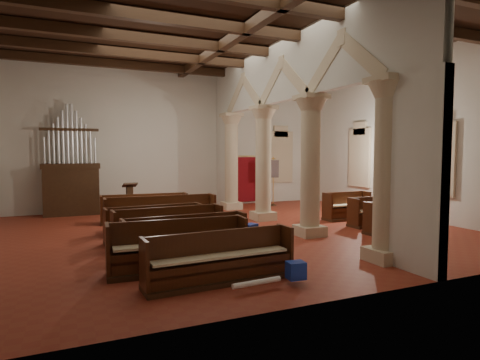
% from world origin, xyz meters
% --- Properties ---
extents(floor, '(14.00, 14.00, 0.00)m').
position_xyz_m(floor, '(0.00, 0.00, 0.00)').
color(floor, maroon).
rests_on(floor, ground).
extents(ceiling, '(14.00, 14.00, 0.00)m').
position_xyz_m(ceiling, '(0.00, 0.00, 6.00)').
color(ceiling, black).
rests_on(ceiling, wall_back).
extents(wall_back, '(14.00, 0.02, 6.00)m').
position_xyz_m(wall_back, '(0.00, 6.00, 3.00)').
color(wall_back, beige).
rests_on(wall_back, floor).
extents(wall_front, '(14.00, 0.02, 6.00)m').
position_xyz_m(wall_front, '(0.00, -6.00, 3.00)').
color(wall_front, beige).
rests_on(wall_front, floor).
extents(wall_right, '(0.02, 12.00, 6.00)m').
position_xyz_m(wall_right, '(7.00, 0.00, 3.00)').
color(wall_right, beige).
rests_on(wall_right, floor).
extents(ceiling_beams, '(13.80, 11.80, 0.30)m').
position_xyz_m(ceiling_beams, '(0.00, 0.00, 5.82)').
color(ceiling_beams, '#331F10').
rests_on(ceiling_beams, wall_back).
extents(arcade, '(0.90, 11.90, 6.00)m').
position_xyz_m(arcade, '(1.80, 0.00, 3.56)').
color(arcade, tan).
rests_on(arcade, floor).
extents(window_right_a, '(0.03, 1.00, 2.20)m').
position_xyz_m(window_right_a, '(6.98, -1.50, 2.20)').
color(window_right_a, '#2D6553').
rests_on(window_right_a, wall_right).
extents(window_right_b, '(0.03, 1.00, 2.20)m').
position_xyz_m(window_right_b, '(6.98, 2.50, 2.20)').
color(window_right_b, '#2D6553').
rests_on(window_right_b, wall_right).
extents(window_back, '(1.00, 0.03, 2.20)m').
position_xyz_m(window_back, '(5.00, 5.98, 2.20)').
color(window_back, '#2D6553').
rests_on(window_back, wall_back).
extents(pipe_organ, '(2.10, 0.85, 4.40)m').
position_xyz_m(pipe_organ, '(-4.50, 5.50, 1.37)').
color(pipe_organ, '#331F10').
rests_on(pipe_organ, floor).
extents(lectern, '(0.55, 0.56, 1.29)m').
position_xyz_m(lectern, '(-2.46, 4.44, 0.53)').
color(lectern, '#372411').
rests_on(lectern, floor).
extents(dossal_curtain, '(1.80, 0.07, 2.17)m').
position_xyz_m(dossal_curtain, '(3.50, 5.92, 1.17)').
color(dossal_curtain, maroon).
rests_on(dossal_curtain, floor).
extents(processional_banner, '(0.51, 0.65, 2.24)m').
position_xyz_m(processional_banner, '(3.96, 4.75, 0.78)').
color(processional_banner, '#331F10').
rests_on(processional_banner, floor).
extents(hymnal_box_a, '(0.35, 0.29, 0.32)m').
position_xyz_m(hymnal_box_a, '(-0.83, -5.04, 0.26)').
color(hymnal_box_a, navy).
rests_on(hymnal_box_a, floor).
extents(hymnal_box_b, '(0.41, 0.36, 0.36)m').
position_xyz_m(hymnal_box_b, '(-1.34, -3.27, 0.28)').
color(hymnal_box_b, navy).
rests_on(hymnal_box_b, floor).
extents(hymnal_box_c, '(0.44, 0.40, 0.36)m').
position_xyz_m(hymnal_box_c, '(-0.04, -1.35, 0.28)').
color(hymnal_box_c, navy).
rests_on(hymnal_box_c, floor).
extents(tube_heater_a, '(0.96, 0.17, 0.10)m').
position_xyz_m(tube_heater_a, '(-1.66, -5.10, 0.16)').
color(tube_heater_a, white).
rests_on(tube_heater_a, floor).
extents(tube_heater_b, '(0.91, 0.19, 0.09)m').
position_xyz_m(tube_heater_b, '(-3.22, -3.13, 0.16)').
color(tube_heater_b, white).
rests_on(tube_heater_b, floor).
extents(nave_pew_0, '(2.94, 0.77, 0.96)m').
position_xyz_m(nave_pew_0, '(-2.07, -4.39, 0.31)').
color(nave_pew_0, '#331F10').
rests_on(nave_pew_0, floor).
extents(nave_pew_1, '(2.87, 0.86, 1.05)m').
position_xyz_m(nave_pew_1, '(-2.61, -3.36, 0.35)').
color(nave_pew_1, '#331F10').
rests_on(nave_pew_1, floor).
extents(nave_pew_2, '(2.90, 0.74, 0.98)m').
position_xyz_m(nave_pew_2, '(-2.18, -2.43, 0.32)').
color(nave_pew_2, '#331F10').
rests_on(nave_pew_2, floor).
extents(nave_pew_3, '(2.85, 0.81, 1.02)m').
position_xyz_m(nave_pew_3, '(-2.29, -1.20, 0.34)').
color(nave_pew_3, '#331F10').
rests_on(nave_pew_3, floor).
extents(nave_pew_4, '(2.67, 0.80, 0.97)m').
position_xyz_m(nave_pew_4, '(-2.49, -0.40, 0.32)').
color(nave_pew_4, '#331F10').
rests_on(nave_pew_4, floor).
extents(nave_pew_5, '(3.37, 0.80, 1.09)m').
position_xyz_m(nave_pew_5, '(-2.03, 0.84, 0.36)').
color(nave_pew_5, '#331F10').
rests_on(nave_pew_5, floor).
extents(nave_pew_6, '(2.64, 0.71, 0.98)m').
position_xyz_m(nave_pew_6, '(-1.97, 1.50, 0.32)').
color(nave_pew_6, '#331F10').
rests_on(nave_pew_6, floor).
extents(nave_pew_7, '(2.98, 0.83, 0.98)m').
position_xyz_m(nave_pew_7, '(-2.19, 2.75, 0.32)').
color(nave_pew_7, '#331F10').
rests_on(nave_pew_7, floor).
extents(aisle_pew_0, '(1.94, 0.76, 0.97)m').
position_xyz_m(aisle_pew_0, '(4.35, -2.14, 0.33)').
color(aisle_pew_0, '#331F10').
rests_on(aisle_pew_0, floor).
extents(aisle_pew_1, '(1.64, 0.70, 0.96)m').
position_xyz_m(aisle_pew_1, '(4.55, -1.00, 0.33)').
color(aisle_pew_1, '#331F10').
rests_on(aisle_pew_1, floor).
extents(aisle_pew_2, '(1.78, 0.68, 0.99)m').
position_xyz_m(aisle_pew_2, '(4.61, 0.35, 0.34)').
color(aisle_pew_2, '#331F10').
rests_on(aisle_pew_2, floor).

